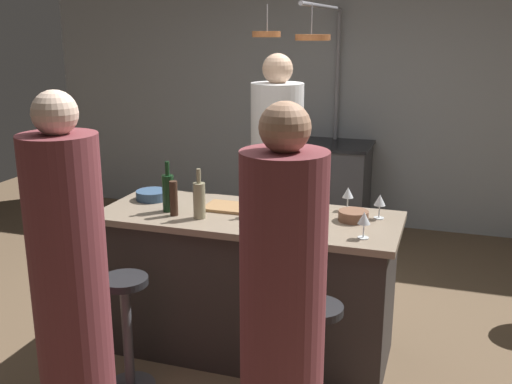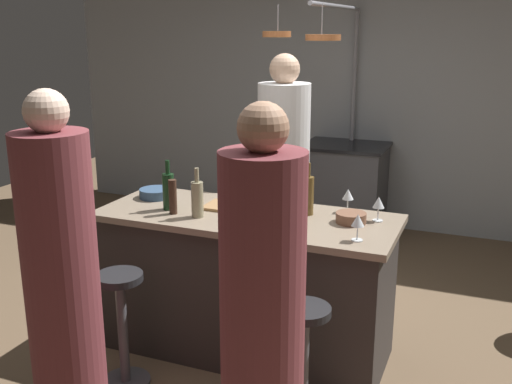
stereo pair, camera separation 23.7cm
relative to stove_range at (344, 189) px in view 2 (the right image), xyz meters
The scene contains 22 objects.
ground_plane 2.49m from the stove_range, 90.00° to the right, with size 9.00×9.00×0.00m, color brown.
back_wall 0.94m from the stove_range, 90.00° to the left, with size 6.40×0.16×2.60m, color #9EA3A8.
kitchen_island 2.45m from the stove_range, 90.00° to the right, with size 1.80×0.72×0.90m.
stove_range is the anchor object (origin of this frame).
chef 1.59m from the stove_range, 93.32° to the right, with size 0.38×0.38×1.81m.
bar_stool_right 3.12m from the stove_range, 79.56° to the right, with size 0.28×0.28×0.68m.
guest_right 3.51m from the stove_range, 81.75° to the right, with size 0.36×0.36×1.71m.
bar_stool_left 3.11m from the stove_range, 99.16° to the right, with size 0.28×0.28×0.68m.
guest_left 3.51m from the stove_range, 99.20° to the right, with size 0.36×0.36×1.72m.
overhead_pot_rack 1.32m from the stove_range, 94.71° to the right, with size 0.60×1.54×2.17m.
cutting_board 2.42m from the stove_range, 93.32° to the right, with size 0.32×0.22×0.02m, color #997047.
pepper_mill 2.70m from the stove_range, 98.98° to the right, with size 0.05×0.05×0.21m, color #382319.
wine_bottle_red 2.64m from the stove_range, 100.76° to the right, with size 0.07×0.07×0.31m.
wine_bottle_green 2.57m from the stove_range, 84.69° to the right, with size 0.07×0.07×0.32m.
wine_bottle_white 2.68m from the stove_range, 95.43° to the right, with size 0.07×0.07×0.30m.
wine_bottle_dark 2.48m from the stove_range, 87.35° to the right, with size 0.07×0.07×0.32m.
wine_bottle_amber 2.41m from the stove_range, 81.71° to the right, with size 0.07×0.07×0.32m.
wine_glass_near_right_guest 2.81m from the stove_range, 74.89° to the right, with size 0.07×0.07×0.15m.
wine_glass_by_chef 2.47m from the stove_range, 71.76° to the right, with size 0.07×0.07×0.15m.
wine_glass_near_left_guest 2.32m from the stove_range, 75.87° to the right, with size 0.07×0.07×0.15m.
mixing_bowl_blue 2.49m from the stove_range, 106.56° to the right, with size 0.21×0.21×0.06m, color #334C6B.
mixing_bowl_wooden 2.50m from the stove_range, 75.43° to the right, with size 0.17×0.17×0.06m, color brown.
Camera 2 is at (1.34, -3.14, 1.98)m, focal length 41.92 mm.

